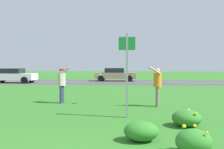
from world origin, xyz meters
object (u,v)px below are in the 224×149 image
at_px(person_thrower_red_cap_gray_shirt, 62,82).
at_px(frisbee_pale_blue, 99,75).
at_px(sign_post_near_path, 127,67).
at_px(person_catcher_orange_shirt, 157,84).
at_px(car_white_leftmost, 13,75).
at_px(car_tan_center_left, 115,74).

height_order(person_thrower_red_cap_gray_shirt, frisbee_pale_blue, person_thrower_red_cap_gray_shirt).
bearing_deg(frisbee_pale_blue, sign_post_near_path, -65.45).
relative_size(person_thrower_red_cap_gray_shirt, person_catcher_orange_shirt, 0.98).
relative_size(car_white_leftmost, car_tan_center_left, 1.00).
bearing_deg(person_thrower_red_cap_gray_shirt, person_catcher_orange_shirt, -9.17).
bearing_deg(person_catcher_orange_shirt, sign_post_near_path, -116.82).
distance_m(person_thrower_red_cap_gray_shirt, person_catcher_orange_shirt, 4.41).
bearing_deg(person_thrower_red_cap_gray_shirt, frisbee_pale_blue, -10.56).
xyz_separation_m(frisbee_pale_blue, car_white_leftmost, (-10.46, 13.76, -0.59)).
xyz_separation_m(sign_post_near_path, person_catcher_orange_shirt, (1.25, 2.48, -0.72)).
height_order(sign_post_near_path, car_tan_center_left, sign_post_near_path).
xyz_separation_m(person_catcher_orange_shirt, car_white_leftmost, (-13.02, 14.13, -0.25)).
bearing_deg(car_white_leftmost, sign_post_near_path, -54.70).
bearing_deg(person_catcher_orange_shirt, frisbee_pale_blue, 171.81).
bearing_deg(sign_post_near_path, person_thrower_red_cap_gray_shirt, 134.22).
height_order(sign_post_near_path, person_catcher_orange_shirt, sign_post_near_path).
height_order(frisbee_pale_blue, car_tan_center_left, car_tan_center_left).
distance_m(sign_post_near_path, car_tan_center_left, 20.38).
height_order(car_white_leftmost, car_tan_center_left, same).
bearing_deg(person_thrower_red_cap_gray_shirt, car_white_leftmost, 122.84).
relative_size(person_thrower_red_cap_gray_shirt, car_white_leftmost, 0.38).
distance_m(frisbee_pale_blue, car_tan_center_left, 17.45).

